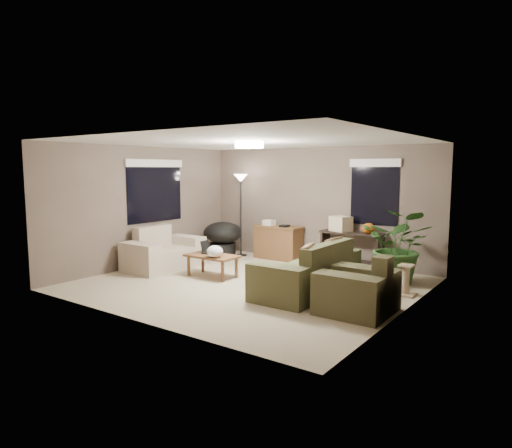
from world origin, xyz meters
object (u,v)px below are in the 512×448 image
Objects in this scene: desk at (278,242)px; coffee_table at (212,258)px; console_table at (352,247)px; papasan_chair at (223,236)px; floor_lamp at (241,188)px; cat_scratching_post at (406,282)px; armchair at (358,292)px; main_sofa at (310,275)px; houseplant at (399,254)px; loveseat at (163,254)px.

coffee_table is at bearing -91.40° from desk.
papasan_chair reaches higher than console_table.
cat_scratching_post is at bearing -15.18° from floor_lamp.
armchair is 1.00× the size of coffee_table.
main_sofa is at bearing -46.37° from desk.
armchair is at bearing -87.86° from houseplant.
floor_lamp is at bearing 36.68° from papasan_chair.
houseplant is 2.70× the size of cat_scratching_post.
cat_scratching_post is at bearing 10.52° from loveseat.
coffee_table is at bearing -55.58° from papasan_chair.
houseplant is 0.82m from cat_scratching_post.
houseplant is (3.03, 1.55, 0.17)m from coffee_table.
main_sofa is 1.22m from armchair.
coffee_table is at bearing -165.53° from cat_scratching_post.
armchair reaches higher than console_table.
coffee_table is 2.14m from papasan_chair.
coffee_table is 0.91× the size of desk.
houseplant is (4.37, 1.55, 0.23)m from loveseat.
desk is (0.05, 2.20, 0.02)m from coffee_table.
floor_lamp reaches higher than main_sofa.
papasan_chair is at bearing -171.00° from console_table.
desk is 1.54m from floor_lamp.
houseplant is (1.21, -0.70, 0.09)m from console_table.
loveseat is at bearing 174.49° from armchair.
papasan_chair is 4.67m from cat_scratching_post.
papasan_chair is (-1.26, -0.44, 0.09)m from desk.
armchair is at bearing -27.68° from main_sofa.
coffee_table is 2.89m from console_table.
armchair is at bearing -5.51° from loveseat.
main_sofa is 3.62m from papasan_chair.
console_table is at bearing 115.69° from armchair.
coffee_table is (-2.02, -0.14, 0.06)m from main_sofa.
houseplant is (2.98, -0.65, 0.15)m from desk.
desk is at bearing 57.84° from loveseat.
papasan_chair is at bearing 153.26° from main_sofa.
papasan_chair is 4.25m from houseplant.
main_sofa is 2.12m from console_table.
floor_lamp reaches higher than houseplant.
papasan_chair is at bearing 177.08° from houseplant.
main_sofa is at bearing 152.32° from armchair.
desk is at bearing 167.63° from houseplant.
floor_lamp is (-2.89, 1.88, 1.30)m from main_sofa.
papasan_chair is (0.12, 1.77, 0.17)m from loveseat.
coffee_table is 3.41m from houseplant.
cat_scratching_post is (0.34, -0.68, -0.31)m from houseplant.
armchair is at bearing -26.98° from papasan_chair.
houseplant reaches higher than loveseat.
armchair is at bearing -40.79° from desk.
console_table is 3.07m from papasan_chair.
houseplant reaches higher than desk.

